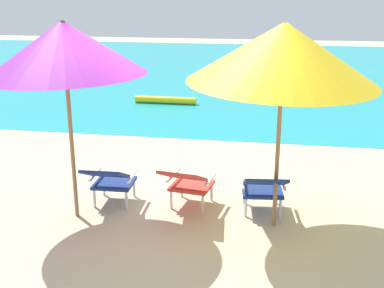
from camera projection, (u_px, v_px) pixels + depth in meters
The scene contains 8 objects.
ground_plane at pixel (221, 128), 10.27m from camera, with size 40.00×40.00×0.00m, color #CCB78E.
ocean_band at pixel (247, 70), 17.90m from camera, with size 40.00×18.00×0.01m, color teal.
swim_buoy at pixel (166, 100), 12.50m from camera, with size 0.18×0.18×1.60m, color yellow.
lounge_chair_left at pixel (110, 179), 6.41m from camera, with size 0.57×0.90×0.68m.
lounge_chair_center at pixel (188, 181), 6.34m from camera, with size 0.65×0.94×0.68m.
lounge_chair_right at pixel (264, 187), 6.16m from camera, with size 0.63×0.93×0.68m.
beach_umbrella_left at pixel (64, 48), 5.65m from camera, with size 1.97×1.95×2.49m.
beach_umbrella_right at pixel (283, 53), 5.39m from camera, with size 3.07×3.07×2.50m.
Camera 1 is at (1.12, -5.85, 2.78)m, focal length 45.41 mm.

